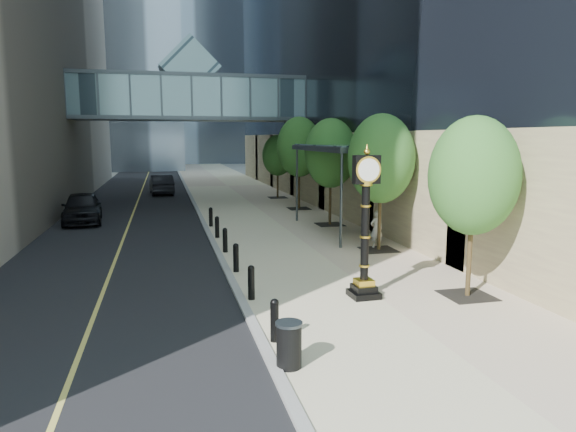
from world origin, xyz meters
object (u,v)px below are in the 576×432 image
at_px(car_near, 82,207).
at_px(car_far, 161,184).
at_px(street_clock, 365,234).
at_px(pedestrian, 376,229).
at_px(trash_bin, 289,346).

distance_m(car_near, car_far, 14.63).
bearing_deg(car_far, street_clock, 96.09).
relative_size(street_clock, pedestrian, 2.72).
bearing_deg(pedestrian, car_far, -76.63).
height_order(pedestrian, car_near, car_near).
xyz_separation_m(street_clock, pedestrian, (3.13, 6.34, -1.09)).
xyz_separation_m(street_clock, car_near, (-10.09, 16.55, -1.08)).
bearing_deg(pedestrian, street_clock, 56.82).
relative_size(pedestrian, car_near, 0.32).
bearing_deg(street_clock, car_near, 119.65).
distance_m(trash_bin, pedestrian, 12.18).
bearing_deg(car_near, street_clock, -64.11).
relative_size(street_clock, car_far, 0.88).
distance_m(pedestrian, car_far, 25.80).
height_order(street_clock, pedestrian, street_clock).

